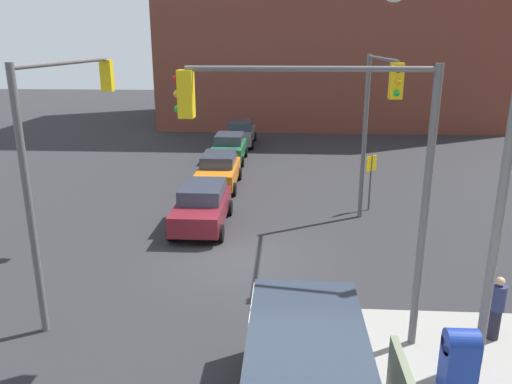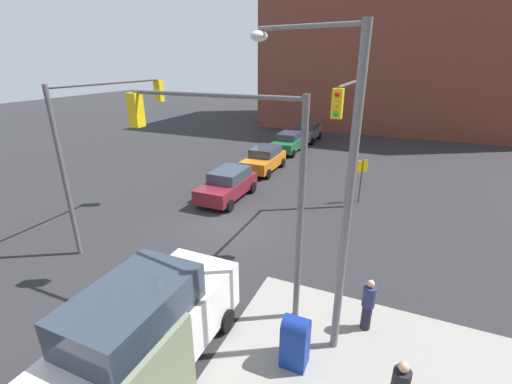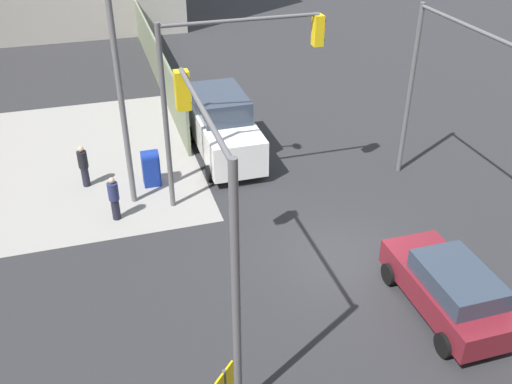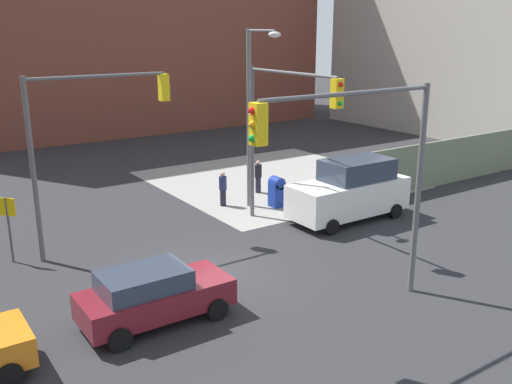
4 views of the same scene
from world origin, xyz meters
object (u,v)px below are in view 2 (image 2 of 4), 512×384
object	(u,v)px
coupe_gray	(307,132)
sedan_orange	(264,159)
coupe_maroon	(228,184)
traffic_signal_ne_corner	(229,160)
street_lamp_corner	(335,179)
sedan_green	(288,142)
van_white_delivery	(147,329)
mailbox_blue	(295,340)
traffic_signal_nw_corner	(348,125)
pedestrian_waiting	(368,304)
traffic_signal_se_corner	(108,127)

from	to	relation	value
coupe_gray	sedan_orange	bearing A→B (deg)	-0.71
coupe_gray	coupe_maroon	bearing A→B (deg)	-0.12
traffic_signal_ne_corner	street_lamp_corner	distance (m)	3.13
sedan_green	coupe_maroon	bearing A→B (deg)	1.06
sedan_orange	van_white_delivery	world-z (taller)	van_white_delivery
traffic_signal_ne_corner	sedan_green	size ratio (longest dim) A/B	1.70
mailbox_blue	coupe_maroon	size ratio (longest dim) A/B	0.34
traffic_signal_nw_corner	street_lamp_corner	distance (m)	7.67
traffic_signal_nw_corner	pedestrian_waiting	distance (m)	7.92
coupe_gray	van_white_delivery	world-z (taller)	van_white_delivery
pedestrian_waiting	street_lamp_corner	bearing A→B (deg)	161.86
traffic_signal_se_corner	street_lamp_corner	distance (m)	10.39
traffic_signal_nw_corner	coupe_maroon	xyz separation A→B (m)	(-0.58, -6.28, -3.78)
traffic_signal_se_corner	van_white_delivery	distance (m)	9.13
sedan_orange	van_white_delivery	size ratio (longest dim) A/B	0.78
traffic_signal_ne_corner	coupe_maroon	xyz separation A→B (m)	(-7.54, -4.15, -3.79)
traffic_signal_se_corner	pedestrian_waiting	world-z (taller)	traffic_signal_se_corner
sedan_green	van_white_delivery	bearing A→B (deg)	9.80
traffic_signal_nw_corner	sedan_orange	distance (m)	9.64
coupe_maroon	mailbox_blue	bearing A→B (deg)	36.26
van_white_delivery	sedan_green	bearing A→B (deg)	-170.20
coupe_maroon	sedan_orange	size ratio (longest dim) A/B	1.01
sedan_green	sedan_orange	distance (m)	5.50
coupe_maroon	coupe_gray	distance (m)	16.15
traffic_signal_se_corner	traffic_signal_ne_corner	size ratio (longest dim) A/B	1.00
traffic_signal_se_corner	van_white_delivery	xyz separation A→B (m)	(5.68, 6.30, -3.39)
street_lamp_corner	sedan_green	size ratio (longest dim) A/B	2.10
pedestrian_waiting	coupe_maroon	bearing A→B (deg)	79.07
van_white_delivery	coupe_maroon	bearing A→B (deg)	-161.70
coupe_maroon	van_white_delivery	bearing A→B (deg)	18.30
traffic_signal_se_corner	coupe_gray	xyz separation A→B (m)	(-21.30, 2.75, -3.83)
traffic_signal_nw_corner	traffic_signal_se_corner	xyz separation A→B (m)	(4.56, -9.00, 0.05)
sedan_orange	pedestrian_waiting	xyz separation A→B (m)	(12.82, 8.38, 0.00)
traffic_signal_ne_corner	sedan_green	bearing A→B (deg)	-166.84
mailbox_blue	pedestrian_waiting	world-z (taller)	pedestrian_waiting
traffic_signal_ne_corner	coupe_maroon	size ratio (longest dim) A/B	1.53
traffic_signal_ne_corner	coupe_gray	bearing A→B (deg)	-170.14
sedan_green	coupe_gray	xyz separation A→B (m)	(-5.08, 0.24, 0.00)
sedan_green	coupe_maroon	size ratio (longest dim) A/B	0.90
coupe_gray	pedestrian_waiting	size ratio (longest dim) A/B	2.73
street_lamp_corner	sedan_orange	xyz separation A→B (m)	(-13.76, -7.31, -3.86)
sedan_green	coupe_gray	distance (m)	5.08
traffic_signal_se_corner	mailbox_blue	bearing A→B (deg)	66.67
traffic_signal_nw_corner	street_lamp_corner	world-z (taller)	street_lamp_corner
pedestrian_waiting	coupe_gray	bearing A→B (deg)	49.66
mailbox_blue	pedestrian_waiting	xyz separation A→B (m)	(-2.00, 1.50, 0.08)
traffic_signal_nw_corner	van_white_delivery	bearing A→B (deg)	-14.77
pedestrian_waiting	traffic_signal_nw_corner	bearing A→B (deg)	46.95
sedan_green	sedan_orange	xyz separation A→B (m)	(5.50, 0.11, 0.00)
traffic_signal_nw_corner	traffic_signal_ne_corner	xyz separation A→B (m)	(6.96, -2.13, 0.01)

